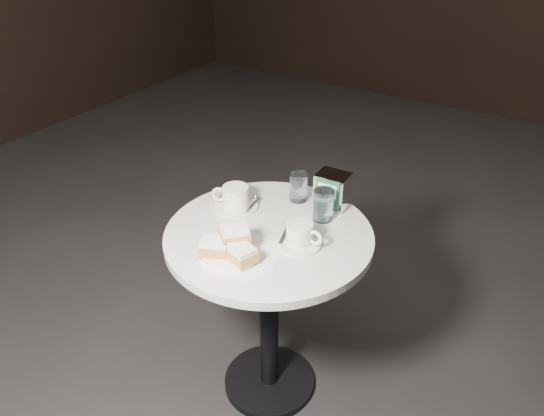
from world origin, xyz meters
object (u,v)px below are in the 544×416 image
at_px(water_glass_left, 299,187).
at_px(napkin_dispenser, 332,191).
at_px(coffee_cup_left, 235,198).
at_px(coffee_cup_right, 300,236).
at_px(beignet_plate, 230,248).
at_px(water_glass_right, 323,205).
at_px(cafe_table, 269,279).

relative_size(water_glass_left, napkin_dispenser, 0.82).
bearing_deg(napkin_dispenser, water_glass_left, -172.28).
distance_m(coffee_cup_left, napkin_dispenser, 0.35).
distance_m(coffee_cup_left, coffee_cup_right, 0.32).
relative_size(coffee_cup_right, napkin_dispenser, 1.22).
relative_size(beignet_plate, coffee_cup_right, 1.29).
bearing_deg(coffee_cup_right, beignet_plate, -132.63).
relative_size(coffee_cup_right, water_glass_right, 1.41).
xyz_separation_m(cafe_table, coffee_cup_left, (-0.19, 0.07, 0.23)).
xyz_separation_m(water_glass_left, water_glass_right, (0.14, -0.07, 0.00)).
bearing_deg(water_glass_left, coffee_cup_right, -58.72).
bearing_deg(cafe_table, water_glass_left, 96.12).
xyz_separation_m(coffee_cup_right, water_glass_left, (-0.15, 0.24, 0.02)).
xyz_separation_m(coffee_cup_left, water_glass_right, (0.30, 0.10, 0.02)).
bearing_deg(cafe_table, water_glass_right, 57.02).
relative_size(cafe_table, napkin_dispenser, 5.72).
bearing_deg(cafe_table, coffee_cup_left, 159.45).
height_order(coffee_cup_right, water_glass_right, water_glass_right).
bearing_deg(napkin_dispenser, water_glass_right, -85.29).
relative_size(cafe_table, coffee_cup_left, 3.57).
distance_m(coffee_cup_left, water_glass_right, 0.32).
bearing_deg(water_glass_left, cafe_table, -83.88).
distance_m(beignet_plate, water_glass_left, 0.41).
bearing_deg(cafe_table, napkin_dispenser, 69.31).
bearing_deg(water_glass_right, cafe_table, -122.98).
bearing_deg(coffee_cup_left, coffee_cup_right, -36.55).
distance_m(coffee_cup_right, water_glass_left, 0.28).
distance_m(coffee_cup_right, napkin_dispenser, 0.27).
xyz_separation_m(beignet_plate, napkin_dispenser, (0.13, 0.44, 0.03)).
bearing_deg(coffee_cup_left, water_glass_left, 22.45).
xyz_separation_m(water_glass_right, napkin_dispenser, (-0.01, 0.09, 0.01)).
xyz_separation_m(coffee_cup_left, water_glass_left, (0.16, 0.17, 0.02)).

